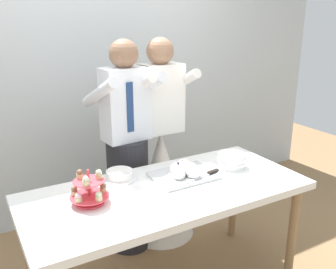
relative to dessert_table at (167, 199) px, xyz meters
The scene contains 8 objects.
rear_wall 1.56m from the dessert_table, 90.00° to the left, with size 5.20×0.10×2.90m, color silver.
dessert_table is the anchor object (origin of this frame).
cupcake_stand 0.51m from the dessert_table, behind, with size 0.23×0.23×0.21m.
main_cake_tray 0.23m from the dessert_table, 25.78° to the left, with size 0.43×0.31×0.13m.
plate_stack 0.59m from the dessert_table, ahead, with size 0.20×0.20×0.10m.
round_cake 0.36m from the dessert_table, 126.18° to the left, with size 0.24×0.24×0.06m.
person_groom 0.62m from the dessert_table, 90.03° to the left, with size 0.50×0.53×1.66m.
person_bride 0.74m from the dessert_table, 64.62° to the left, with size 0.56×0.56×1.66m.
Camera 1 is at (-1.06, -1.86, 1.82)m, focal length 40.02 mm.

